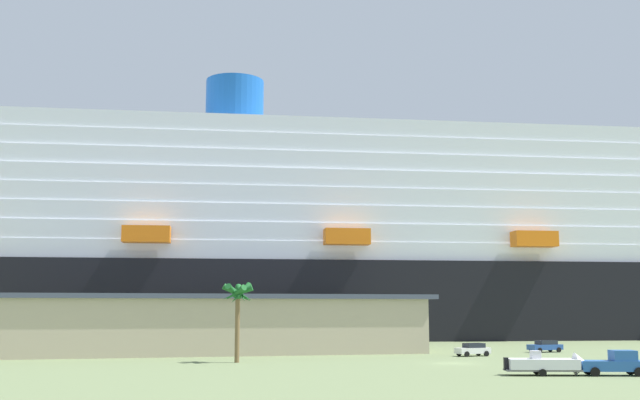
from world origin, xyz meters
The scene contains 8 objects.
ground_plane centered at (0.00, 30.00, 0.00)m, with size 600.00×600.00×0.00m, color #66754C.
cruise_ship centered at (19.07, 65.94, 16.66)m, with size 291.38×50.18×59.32m.
terminal_building centered at (-28.61, 28.37, 3.85)m, with size 66.27×27.88×7.65m.
pickup_truck centered at (8.39, -16.86, 1.04)m, with size 5.91×3.28×2.20m.
small_boat_on_trailer centered at (3.03, -15.59, 0.96)m, with size 8.36×3.65×2.15m.
palm_tree centered at (-22.75, 5.84, 6.95)m, with size 3.73×3.74×8.74m.
parked_car_blue_suv centered at (19.69, 17.01, 0.83)m, with size 4.88×2.61×1.58m.
parked_car_white_van centered at (6.84, 11.07, 0.83)m, with size 4.50×2.57×1.58m.
Camera 1 is at (-30.50, -78.25, 5.90)m, focal length 42.45 mm.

